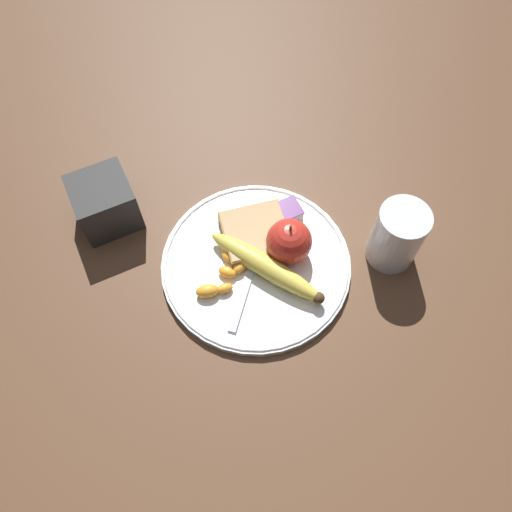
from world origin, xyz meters
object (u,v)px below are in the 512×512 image
bread_slice (256,233)px  jam_packet (286,213)px  fork (251,269)px  condiment_caddy (105,203)px  apple (289,241)px  banana (267,267)px  plate (256,264)px  juice_glass (396,237)px

bread_slice → jam_packet: same height
fork → condiment_caddy: 0.25m
apple → bread_slice: apple is taller
condiment_caddy → banana: bearing=-48.7°
apple → jam_packet: bearing=65.7°
apple → bread_slice: bearing=124.2°
condiment_caddy → fork: bearing=-50.1°
plate → bread_slice: (0.02, 0.04, 0.02)m
bread_slice → juice_glass: bearing=-32.1°
plate → condiment_caddy: 0.25m
juice_glass → jam_packet: (-0.12, 0.12, -0.03)m
condiment_caddy → jam_packet: bearing=-27.2°
banana → jam_packet: banana is taller
fork → juice_glass: bearing=-65.7°
banana → apple: bearing=19.1°
juice_glass → bread_slice: (-0.18, 0.11, -0.03)m
banana → jam_packet: size_ratio=3.95×
juice_glass → bread_slice: bearing=147.9°
jam_packet → condiment_caddy: condiment_caddy is taller
bread_slice → fork: (-0.03, -0.05, -0.01)m
condiment_caddy → plate: bearing=-46.7°
plate → juice_glass: juice_glass is taller
plate → juice_glass: bearing=-19.7°
fork → apple: bearing=-47.4°
juice_glass → bread_slice: juice_glass is taller
juice_glass → fork: size_ratio=0.74×
apple → fork: size_ratio=0.54×
apple → condiment_caddy: apple is taller
banana → condiment_caddy: (-0.18, 0.20, 0.01)m
juice_glass → banana: (-0.19, 0.05, -0.02)m
bread_slice → jam_packet: (0.06, 0.01, -0.00)m
banana → fork: banana is taller
bread_slice → jam_packet: size_ratio=2.46×
apple → banana: (-0.04, -0.02, -0.02)m
apple → banana: 0.05m
plate → jam_packet: 0.10m
apple → banana: apple is taller
apple → jam_packet: apple is taller
condiment_caddy → bread_slice: bearing=-36.6°
bread_slice → fork: bearing=-122.7°
fork → jam_packet: (0.09, 0.06, 0.01)m
juice_glass → jam_packet: bearing=133.4°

